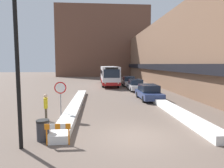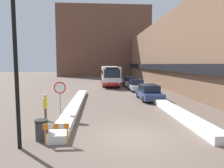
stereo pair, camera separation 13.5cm
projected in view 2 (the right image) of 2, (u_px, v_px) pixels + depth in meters
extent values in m
plane|color=#66564C|center=(135.00, 137.00, 9.52)|extent=(160.00, 160.00, 0.00)
cube|color=brown|center=(168.00, 54.00, 33.52)|extent=(5.00, 60.00, 10.25)
cube|color=black|center=(152.00, 67.00, 33.54)|extent=(0.50, 60.00, 0.90)
cube|color=brown|center=(104.00, 42.00, 58.06)|extent=(26.00, 8.00, 19.58)
cube|color=silver|center=(75.00, 105.00, 16.08)|extent=(0.90, 15.09, 0.38)
cube|color=silver|center=(165.00, 105.00, 15.92)|extent=(0.90, 15.06, 0.44)
cube|color=silver|center=(110.00, 74.00, 33.31)|extent=(2.54, 11.84, 2.60)
cube|color=red|center=(110.00, 81.00, 33.42)|extent=(2.56, 11.86, 0.45)
cube|color=#192333|center=(110.00, 72.00, 33.28)|extent=(2.56, 10.89, 0.71)
cube|color=#192333|center=(112.00, 74.00, 27.39)|extent=(2.23, 0.03, 1.17)
cube|color=black|center=(112.00, 68.00, 27.32)|extent=(1.78, 0.03, 0.28)
sphere|color=#F2EAC6|center=(106.00, 83.00, 27.45)|extent=(0.20, 0.20, 0.20)
sphere|color=#F2EAC6|center=(119.00, 83.00, 27.58)|extent=(0.20, 0.20, 0.20)
cylinder|color=black|center=(104.00, 84.00, 29.71)|extent=(0.28, 1.13, 1.13)
cylinder|color=black|center=(119.00, 84.00, 29.87)|extent=(0.28, 1.13, 1.13)
cylinder|color=black|center=(103.00, 80.00, 37.00)|extent=(0.28, 1.13, 1.13)
cylinder|color=black|center=(115.00, 80.00, 37.16)|extent=(0.28, 1.13, 1.13)
cube|color=navy|center=(149.00, 94.00, 19.48)|extent=(1.84, 4.47, 0.56)
cube|color=#192333|center=(149.00, 88.00, 19.53)|extent=(1.62, 2.46, 0.66)
cylinder|color=black|center=(162.00, 99.00, 18.19)|extent=(0.20, 0.62, 0.62)
cylinder|color=black|center=(144.00, 99.00, 18.07)|extent=(0.20, 0.62, 0.62)
cylinder|color=black|center=(154.00, 94.00, 20.93)|extent=(0.20, 0.62, 0.62)
cylinder|color=black|center=(138.00, 95.00, 20.82)|extent=(0.20, 0.62, 0.62)
cube|color=#B7B7BC|center=(136.00, 87.00, 26.17)|extent=(1.76, 4.36, 0.56)
cube|color=#192333|center=(136.00, 82.00, 26.21)|extent=(1.55, 2.40, 0.66)
cylinder|color=black|center=(144.00, 90.00, 24.90)|extent=(0.20, 0.62, 0.62)
cylinder|color=black|center=(132.00, 90.00, 24.79)|extent=(0.20, 0.62, 0.62)
cylinder|color=black|center=(140.00, 87.00, 27.58)|extent=(0.20, 0.62, 0.62)
cylinder|color=black|center=(128.00, 87.00, 27.47)|extent=(0.20, 0.62, 0.62)
cube|color=#B7B7BC|center=(129.00, 83.00, 31.72)|extent=(1.85, 4.59, 0.59)
cube|color=#192333|center=(129.00, 79.00, 31.77)|extent=(1.62, 2.52, 0.69)
cylinder|color=black|center=(136.00, 85.00, 30.39)|extent=(0.20, 0.64, 0.64)
cylinder|color=black|center=(125.00, 85.00, 30.28)|extent=(0.20, 0.64, 0.64)
cylinder|color=black|center=(133.00, 83.00, 33.22)|extent=(0.20, 0.64, 0.64)
cylinder|color=black|center=(123.00, 83.00, 33.10)|extent=(0.20, 0.64, 0.64)
cylinder|color=gray|center=(60.00, 100.00, 12.80)|extent=(0.07, 0.07, 2.36)
cylinder|color=red|center=(60.00, 88.00, 12.71)|extent=(0.76, 0.03, 0.76)
cylinder|color=white|center=(60.00, 88.00, 12.69)|extent=(0.62, 0.01, 0.62)
cylinder|color=black|center=(16.00, 68.00, 7.96)|extent=(0.16, 0.16, 6.61)
cylinder|color=brown|center=(46.00, 114.00, 12.35)|extent=(0.12, 0.12, 0.82)
cylinder|color=brown|center=(45.00, 115.00, 12.07)|extent=(0.12, 0.12, 0.82)
cube|color=yellow|center=(45.00, 103.00, 12.13)|extent=(0.28, 0.48, 0.62)
sphere|color=beige|center=(45.00, 96.00, 12.09)|extent=(0.23, 0.23, 0.23)
cylinder|color=yellow|center=(45.00, 103.00, 12.35)|extent=(0.10, 0.10, 0.58)
cylinder|color=yellow|center=(45.00, 104.00, 11.92)|extent=(0.10, 0.10, 0.58)
cylinder|color=#38383D|center=(42.00, 131.00, 9.13)|extent=(0.56, 0.56, 0.85)
cylinder|color=black|center=(41.00, 121.00, 9.08)|extent=(0.59, 0.59, 0.10)
cylinder|color=orange|center=(45.00, 137.00, 8.55)|extent=(0.06, 0.06, 0.70)
cylinder|color=orange|center=(67.00, 137.00, 8.62)|extent=(0.06, 0.06, 0.70)
cube|color=orange|center=(46.00, 127.00, 8.51)|extent=(0.22, 0.04, 0.24)
cube|color=white|center=(51.00, 127.00, 8.52)|extent=(0.22, 0.04, 0.24)
cube|color=orange|center=(56.00, 126.00, 8.54)|extent=(0.22, 0.04, 0.24)
cube|color=white|center=(61.00, 126.00, 8.55)|extent=(0.22, 0.04, 0.24)
cube|color=orange|center=(66.00, 126.00, 8.57)|extent=(0.22, 0.04, 0.24)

